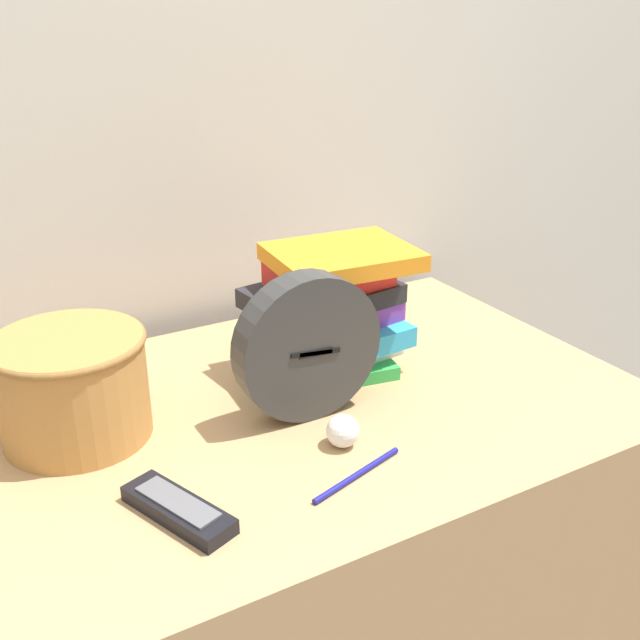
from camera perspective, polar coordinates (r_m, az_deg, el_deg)
wall_back at (r=1.37m, az=-11.47°, el=17.26°), size 6.00×0.04×2.40m
desk at (r=1.37m, az=-2.52°, el=-20.65°), size 1.08×0.68×0.77m
desk_clock at (r=1.06m, az=-0.90°, el=-2.08°), size 0.22×0.05×0.22m
book_stack at (r=1.20m, az=0.86°, el=0.87°), size 0.26×0.21×0.21m
basket at (r=1.08m, az=-18.35°, el=-4.64°), size 0.21×0.21×0.15m
tv_remote at (r=0.93m, az=-10.75°, el=-13.97°), size 0.10×0.16×0.02m
crumpled_paper_ball at (r=1.03m, az=1.75°, el=-8.45°), size 0.05×0.05×0.05m
pen at (r=0.98m, az=3.10°, el=-11.60°), size 0.15×0.05×0.01m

